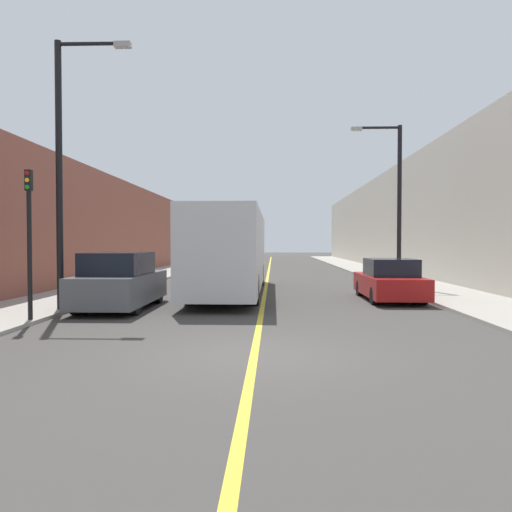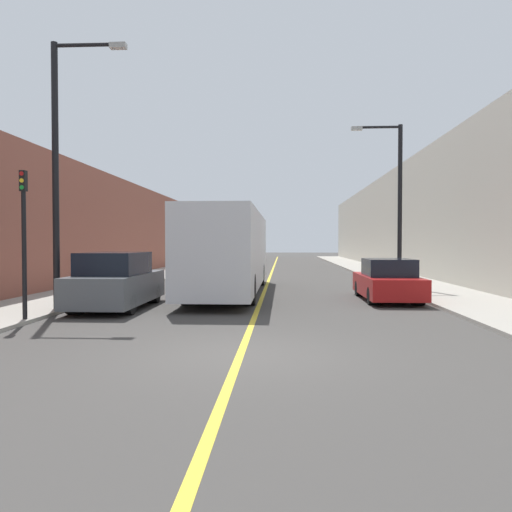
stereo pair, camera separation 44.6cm
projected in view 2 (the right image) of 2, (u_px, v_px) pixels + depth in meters
ground_plane at (240, 354)px, 9.58m from camera, size 200.00×200.00×0.00m
sidewalk_left at (179, 269)px, 39.93m from camera, size 3.26×72.00×0.10m
sidewalk_right at (368, 269)px, 39.12m from camera, size 3.26×72.00×0.10m
building_row_left at (134, 231)px, 40.05m from camera, size 4.00×72.00×6.12m
building_row_right at (416, 221)px, 38.82m from camera, size 4.00×72.00×7.75m
road_center_line at (273, 270)px, 39.53m from camera, size 0.16×72.00×0.01m
bus at (230, 250)px, 21.06m from camera, size 2.54×12.79×3.37m
parked_suv_left at (116, 282)px, 16.23m from camera, size 1.98×4.78×1.83m
car_right_near at (387, 282)px, 18.48m from camera, size 1.89×4.67×1.55m
street_lamp_left at (61, 160)px, 15.30m from camera, size 2.34×0.24×8.16m
street_lamp_right at (396, 195)px, 22.87m from camera, size 2.34×0.24×7.44m
traffic_light at (24, 238)px, 13.27m from camera, size 0.16×0.18×3.96m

